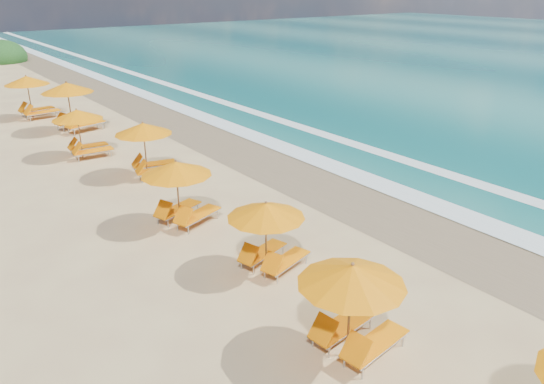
# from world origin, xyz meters

# --- Properties ---
(ground) EXTENTS (160.00, 160.00, 0.00)m
(ground) POSITION_xyz_m (0.00, 0.00, 0.00)
(ground) COLOR #D0B77A
(ground) RESTS_ON ground
(wet_sand) EXTENTS (4.00, 160.00, 0.01)m
(wet_sand) POSITION_xyz_m (4.00, 0.00, 0.01)
(wet_sand) COLOR #887351
(wet_sand) RESTS_ON ground
(surf_foam) EXTENTS (4.00, 160.00, 0.01)m
(surf_foam) POSITION_xyz_m (6.70, 0.00, 0.03)
(surf_foam) COLOR white
(surf_foam) RESTS_ON ground
(station_3) EXTENTS (2.51, 2.37, 2.17)m
(station_3) POSITION_xyz_m (-2.20, -5.66, 1.22)
(station_3) COLOR olive
(station_3) RESTS_ON ground
(station_4) EXTENTS (2.54, 2.46, 2.03)m
(station_4) POSITION_xyz_m (-1.57, -1.99, 1.14)
(station_4) COLOR olive
(station_4) RESTS_ON ground
(station_5) EXTENTS (2.79, 2.73, 2.18)m
(station_5) POSITION_xyz_m (-2.06, 1.91, 1.22)
(station_5) COLOR olive
(station_5) RESTS_ON ground
(station_6) EXTENTS (2.73, 2.63, 2.22)m
(station_6) POSITION_xyz_m (-0.98, 6.60, 1.24)
(station_6) COLOR olive
(station_6) RESTS_ON ground
(station_7) EXTENTS (2.44, 2.29, 2.17)m
(station_7) POSITION_xyz_m (-2.21, 10.62, 1.21)
(station_7) COLOR olive
(station_7) RESTS_ON ground
(station_8) EXTENTS (3.20, 3.09, 2.59)m
(station_8) POSITION_xyz_m (-1.20, 15.16, 1.45)
(station_8) COLOR olive
(station_8) RESTS_ON ground
(station_9) EXTENTS (2.76, 2.59, 2.43)m
(station_9) POSITION_xyz_m (-2.12, 19.37, 1.36)
(station_9) COLOR olive
(station_9) RESTS_ON ground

